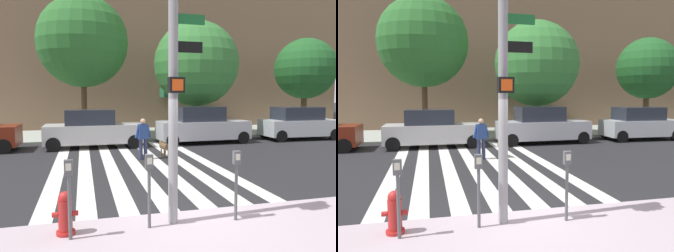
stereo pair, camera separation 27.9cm
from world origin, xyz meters
TOP-DOWN VIEW (x-y plane):
  - ground_plane at (0.00, 5.75)m, footprint 160.00×160.00m
  - sidewalk_far at (0.00, 14.50)m, footprint 80.00×6.00m
  - crosswalk_stripes at (-0.22, 5.75)m, footprint 5.85×10.90m
  - traffic_light_pole at (-0.42, -0.60)m, footprint 0.74×0.46m
  - fire_hydrant at (-2.38, -0.57)m, footprint 0.44×0.32m
  - parking_meter_curbside at (0.79, -0.72)m, footprint 0.14×0.11m
  - parking_meter_second_along at (-0.91, -0.66)m, footprint 0.14×0.11m
  - parking_meter_third_along at (-2.29, -0.81)m, footprint 0.14×0.11m
  - parked_car_behind_first at (-1.57, 10.01)m, footprint 4.67×1.94m
  - parked_car_third_in_line at (4.12, 10.01)m, footprint 4.90×1.97m
  - parked_car_fourth_in_line at (10.09, 10.01)m, footprint 4.39×2.05m
  - street_tree_nearest at (-1.95, 12.82)m, footprint 5.06×5.06m
  - street_tree_middle at (4.63, 12.45)m, footprint 5.09×5.09m
  - street_tree_further at (12.52, 12.79)m, footprint 4.04×4.04m
  - pedestrian_dog_walker at (0.27, 6.41)m, footprint 0.71×0.31m
  - dog_on_leash at (1.21, 6.71)m, footprint 0.36×0.98m

SIDE VIEW (x-z plane):
  - ground_plane at x=0.00m, z-range 0.00..0.00m
  - crosswalk_stripes at x=-0.22m, z-range 0.00..0.01m
  - sidewalk_far at x=0.00m, z-range 0.00..0.15m
  - dog_on_leash at x=1.21m, z-range 0.12..0.77m
  - fire_hydrant at x=-2.38m, z-range 0.14..0.90m
  - parked_car_behind_first at x=-1.57m, z-range -0.05..1.82m
  - parked_car_fourth_in_line at x=10.09m, z-range -0.02..1.86m
  - pedestrian_dog_walker at x=0.27m, z-range 0.11..1.75m
  - parked_car_third_in_line at x=4.12m, z-range -0.06..1.91m
  - parking_meter_curbside at x=0.79m, z-range 0.35..1.71m
  - parking_meter_second_along at x=-0.91m, z-range 0.35..1.71m
  - parking_meter_third_along at x=-2.29m, z-range 0.35..1.71m
  - traffic_light_pole at x=-0.42m, z-range 0.62..6.42m
  - street_tree_further at x=12.52m, z-range 1.22..7.43m
  - street_tree_middle at x=4.63m, z-range 1.01..7.85m
  - street_tree_nearest at x=-1.95m, z-range 1.57..9.48m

